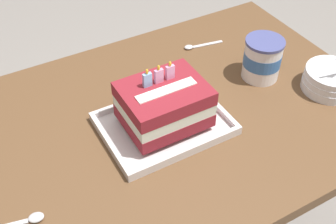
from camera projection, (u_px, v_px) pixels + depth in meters
dining_table at (171, 143)px, 1.18m from camera, size 1.11×0.76×0.73m
foil_tray at (164, 125)px, 1.07m from camera, size 0.31×0.23×0.02m
birthday_cake at (164, 104)px, 1.02m from camera, size 0.20×0.16×0.15m
bowl_stack at (330, 80)px, 1.16m from camera, size 0.15×0.15×0.13m
ice_cream_tub at (262, 59)px, 1.18m from camera, size 0.11×0.11×0.12m
serving_spoon_near_tray at (195, 46)px, 1.33m from camera, size 0.13×0.04×0.01m
serving_spoon_by_bowls at (29, 219)px, 0.87m from camera, size 0.13×0.04×0.01m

